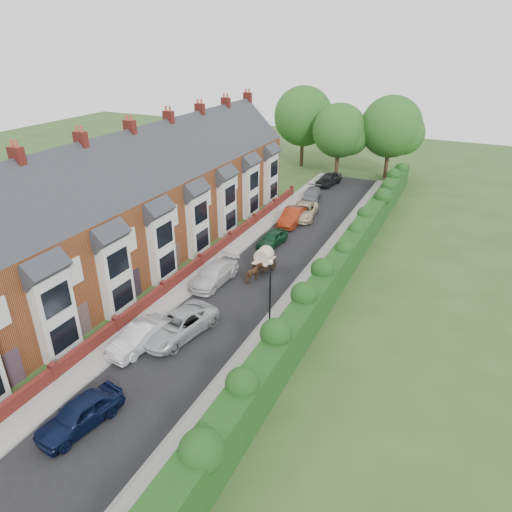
{
  "coord_description": "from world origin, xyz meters",
  "views": [
    {
      "loc": [
        12.83,
        -17.71,
        16.94
      ],
      "look_at": [
        -0.17,
        9.52,
        2.2
      ],
      "focal_mm": 32.0,
      "sensor_mm": 36.0,
      "label": 1
    }
  ],
  "objects_px": {
    "car_white": "(214,274)",
    "horse": "(254,274)",
    "car_green": "(272,238)",
    "lamppost": "(270,287)",
    "car_grey": "(312,194)",
    "car_red": "(292,216)",
    "horse_cart": "(264,258)",
    "car_silver_a": "(140,337)",
    "car_black": "(329,179)",
    "car_beige": "(304,211)",
    "car_silver_b": "(179,325)",
    "car_navy": "(80,414)"
  },
  "relations": [
    {
      "from": "car_black",
      "to": "car_green",
      "type": "bearing_deg",
      "value": -76.88
    },
    {
      "from": "car_red",
      "to": "horse_cart",
      "type": "height_order",
      "value": "horse_cart"
    },
    {
      "from": "car_navy",
      "to": "car_black",
      "type": "relative_size",
      "value": 0.95
    },
    {
      "from": "car_red",
      "to": "car_black",
      "type": "xyz_separation_m",
      "value": [
        -0.64,
        13.98,
        -0.0
      ]
    },
    {
      "from": "car_green",
      "to": "horse",
      "type": "height_order",
      "value": "horse"
    },
    {
      "from": "car_white",
      "to": "car_grey",
      "type": "xyz_separation_m",
      "value": [
        0.3,
        21.29,
        -0.08
      ]
    },
    {
      "from": "car_green",
      "to": "car_grey",
      "type": "bearing_deg",
      "value": 99.09
    },
    {
      "from": "car_silver_b",
      "to": "car_red",
      "type": "bearing_deg",
      "value": 102.26
    },
    {
      "from": "car_black",
      "to": "horse",
      "type": "height_order",
      "value": "car_black"
    },
    {
      "from": "car_silver_b",
      "to": "horse_cart",
      "type": "distance_m",
      "value": 9.98
    },
    {
      "from": "car_silver_a",
      "to": "car_beige",
      "type": "xyz_separation_m",
      "value": [
        1.4,
        24.4,
        -0.01
      ]
    },
    {
      "from": "lamppost",
      "to": "car_green",
      "type": "relative_size",
      "value": 1.35
    },
    {
      "from": "car_silver_a",
      "to": "car_green",
      "type": "height_order",
      "value": "car_silver_a"
    },
    {
      "from": "car_silver_a",
      "to": "car_black",
      "type": "height_order",
      "value": "car_black"
    },
    {
      "from": "car_navy",
      "to": "car_silver_b",
      "type": "bearing_deg",
      "value": 100.02
    },
    {
      "from": "car_black",
      "to": "horse",
      "type": "relative_size",
      "value": 2.68
    },
    {
      "from": "car_navy",
      "to": "horse_cart",
      "type": "height_order",
      "value": "horse_cart"
    },
    {
      "from": "car_silver_b",
      "to": "car_black",
      "type": "bearing_deg",
      "value": 102.81
    },
    {
      "from": "lamppost",
      "to": "horse_cart",
      "type": "bearing_deg",
      "value": 117.05
    },
    {
      "from": "lamppost",
      "to": "car_silver_b",
      "type": "xyz_separation_m",
      "value": [
        -5.0,
        -2.6,
        -2.55
      ]
    },
    {
      "from": "car_silver_a",
      "to": "car_beige",
      "type": "height_order",
      "value": "car_silver_a"
    },
    {
      "from": "car_silver_b",
      "to": "car_white",
      "type": "distance_m",
      "value": 6.86
    },
    {
      "from": "car_red",
      "to": "car_grey",
      "type": "distance_m",
      "value": 7.72
    },
    {
      "from": "car_silver_a",
      "to": "car_red",
      "type": "relative_size",
      "value": 0.94
    },
    {
      "from": "car_red",
      "to": "car_grey",
      "type": "height_order",
      "value": "car_red"
    },
    {
      "from": "car_silver_b",
      "to": "horse",
      "type": "bearing_deg",
      "value": 91.97
    },
    {
      "from": "car_red",
      "to": "car_grey",
      "type": "bearing_deg",
      "value": 92.44
    },
    {
      "from": "car_white",
      "to": "car_grey",
      "type": "height_order",
      "value": "car_white"
    },
    {
      "from": "car_black",
      "to": "horse_cart",
      "type": "xyz_separation_m",
      "value": [
        2.38,
        -24.4,
        0.42
      ]
    },
    {
      "from": "car_silver_b",
      "to": "horse_cart",
      "type": "relative_size",
      "value": 1.87
    },
    {
      "from": "car_black",
      "to": "horse_cart",
      "type": "height_order",
      "value": "horse_cart"
    },
    {
      "from": "car_green",
      "to": "car_beige",
      "type": "bearing_deg",
      "value": 93.79
    },
    {
      "from": "car_beige",
      "to": "horse",
      "type": "relative_size",
      "value": 3.03
    },
    {
      "from": "lamppost",
      "to": "car_white",
      "type": "xyz_separation_m",
      "value": [
        -6.4,
        4.11,
        -2.58
      ]
    },
    {
      "from": "car_silver_a",
      "to": "car_green",
      "type": "bearing_deg",
      "value": 92.48
    },
    {
      "from": "car_white",
      "to": "car_beige",
      "type": "bearing_deg",
      "value": 87.43
    },
    {
      "from": "car_red",
      "to": "car_silver_a",
      "type": "bearing_deg",
      "value": -94.77
    },
    {
      "from": "car_white",
      "to": "horse",
      "type": "relative_size",
      "value": 2.96
    },
    {
      "from": "lamppost",
      "to": "car_beige",
      "type": "height_order",
      "value": "lamppost"
    },
    {
      "from": "car_black",
      "to": "car_navy",
      "type": "bearing_deg",
      "value": -78.22
    },
    {
      "from": "car_white",
      "to": "horse",
      "type": "distance_m",
      "value": 3.01
    },
    {
      "from": "lamppost",
      "to": "horse",
      "type": "relative_size",
      "value": 3.07
    },
    {
      "from": "lamppost",
      "to": "car_grey",
      "type": "height_order",
      "value": "lamppost"
    },
    {
      "from": "car_grey",
      "to": "car_black",
      "type": "height_order",
      "value": "car_black"
    },
    {
      "from": "car_navy",
      "to": "car_green",
      "type": "xyz_separation_m",
      "value": [
        -0.11,
        22.97,
        -0.08
      ]
    },
    {
      "from": "car_grey",
      "to": "car_black",
      "type": "relative_size",
      "value": 0.98
    },
    {
      "from": "horse_cart",
      "to": "car_grey",
      "type": "bearing_deg",
      "value": 97.49
    },
    {
      "from": "car_silver_b",
      "to": "car_green",
      "type": "xyz_separation_m",
      "value": [
        -0.16,
        14.8,
        -0.1
      ]
    },
    {
      "from": "lamppost",
      "to": "car_red",
      "type": "relative_size",
      "value": 1.11
    },
    {
      "from": "car_white",
      "to": "horse",
      "type": "xyz_separation_m",
      "value": [
        2.68,
        1.36,
        -0.01
      ]
    }
  ]
}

